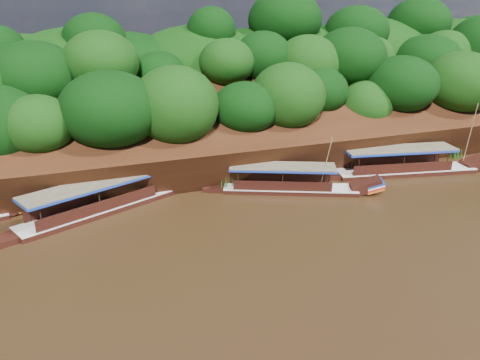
# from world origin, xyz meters

# --- Properties ---
(ground) EXTENTS (160.00, 160.00, 0.00)m
(ground) POSITION_xyz_m (0.00, 0.00, 0.00)
(ground) COLOR black
(ground) RESTS_ON ground
(riverbank) EXTENTS (120.00, 30.06, 19.40)m
(riverbank) POSITION_xyz_m (-0.01, 22.73, 1.89)
(riverbank) COLOR black
(riverbank) RESTS_ON ground
(boat_0) EXTENTS (16.22, 5.20, 7.46)m
(boat_0) POSITION_xyz_m (13.31, 7.12, 0.59)
(boat_0) COLOR black
(boat_0) RESTS_ON ground
(boat_1) EXTENTS (13.25, 7.33, 5.74)m
(boat_1) POSITION_xyz_m (0.69, 6.72, 0.53)
(boat_1) COLOR black
(boat_1) RESTS_ON ground
(boat_2) EXTENTS (15.62, 8.38, 6.15)m
(boat_2) POSITION_xyz_m (-14.73, 8.80, 0.57)
(boat_2) COLOR black
(boat_2) RESTS_ON ground
(reeds) EXTENTS (50.88, 2.13, 2.04)m
(reeds) POSITION_xyz_m (-2.84, 9.57, 0.88)
(reeds) COLOR #195C17
(reeds) RESTS_ON ground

